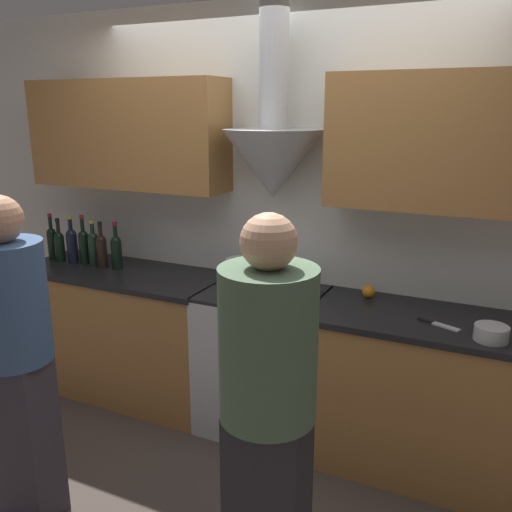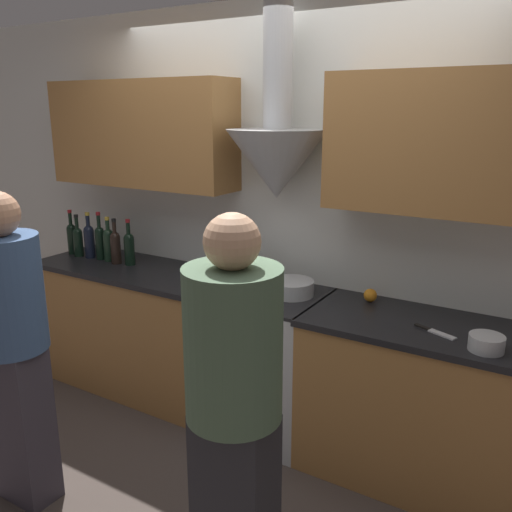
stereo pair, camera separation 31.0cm
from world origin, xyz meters
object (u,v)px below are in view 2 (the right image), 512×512
(person_foreground_left, at_px, (12,339))
(person_foreground_right, at_px, (234,407))
(wine_bottle_3, at_px, (100,241))
(wine_bottle_4, at_px, (109,243))
(mixing_bowl, at_px, (291,288))
(saucepan, at_px, (486,343))
(wine_bottle_1, at_px, (78,240))
(orange_fruit, at_px, (370,295))
(wine_bottle_2, at_px, (89,239))
(wine_bottle_6, at_px, (129,247))
(stove_range, at_px, (264,360))
(wine_bottle_0, at_px, (72,237))
(stock_pot, at_px, (246,273))
(wine_bottle_5, at_px, (115,246))

(person_foreground_left, distance_m, person_foreground_right, 1.27)
(wine_bottle_3, distance_m, wine_bottle_4, 0.09)
(mixing_bowl, xyz_separation_m, person_foreground_right, (0.40, -1.22, -0.05))
(wine_bottle_4, relative_size, saucepan, 2.02)
(wine_bottle_1, distance_m, orange_fruit, 2.21)
(wine_bottle_2, xyz_separation_m, wine_bottle_6, (0.39, 0.01, -0.01))
(wine_bottle_3, bearing_deg, stove_range, -0.89)
(wine_bottle_0, bearing_deg, stock_pot, 0.91)
(saucepan, bearing_deg, wine_bottle_3, 175.74)
(stove_range, bearing_deg, orange_fruit, 16.27)
(wine_bottle_2, relative_size, stock_pot, 1.55)
(stove_range, height_order, wine_bottle_4, wine_bottle_4)
(wine_bottle_1, height_order, wine_bottle_3, wine_bottle_3)
(wine_bottle_1, xyz_separation_m, wine_bottle_3, (0.21, 0.03, 0.01))
(wine_bottle_1, bearing_deg, person_foreground_right, -28.44)
(wine_bottle_2, xyz_separation_m, mixing_bowl, (1.66, 0.03, -0.09))
(wine_bottle_1, xyz_separation_m, stock_pot, (1.45, 0.05, -0.04))
(stove_range, relative_size, wine_bottle_6, 2.75)
(mixing_bowl, distance_m, saucepan, 1.14)
(wine_bottle_1, distance_m, mixing_bowl, 1.77)
(wine_bottle_0, distance_m, saucepan, 2.98)
(stove_range, xyz_separation_m, wine_bottle_4, (-1.32, 0.02, 0.58))
(stove_range, xyz_separation_m, mixing_bowl, (0.16, 0.04, 0.49))
(wine_bottle_0, height_order, person_foreground_left, person_foreground_left)
(wine_bottle_2, height_order, stock_pot, wine_bottle_2)
(wine_bottle_2, distance_m, stock_pot, 1.35)
(wine_bottle_5, relative_size, stock_pot, 1.48)
(wine_bottle_5, relative_size, mixing_bowl, 1.22)
(wine_bottle_0, height_order, wine_bottle_3, wine_bottle_3)
(wine_bottle_2, relative_size, wine_bottle_5, 1.04)
(stove_range, distance_m, wine_bottle_2, 1.61)
(stove_range, distance_m, wine_bottle_5, 1.35)
(stove_range, xyz_separation_m, wine_bottle_6, (-1.12, 0.02, 0.58))
(wine_bottle_1, xyz_separation_m, mixing_bowl, (1.77, 0.05, -0.08))
(stock_pot, height_order, person_foreground_right, person_foreground_right)
(wine_bottle_3, bearing_deg, wine_bottle_4, -0.89)
(wine_bottle_3, relative_size, wine_bottle_6, 1.07)
(wine_bottle_6, bearing_deg, wine_bottle_3, -179.79)
(saucepan, bearing_deg, wine_bottle_0, 176.20)
(mixing_bowl, height_order, person_foreground_right, person_foreground_right)
(stove_range, distance_m, person_foreground_left, 1.47)
(wine_bottle_0, bearing_deg, wine_bottle_2, -2.31)
(wine_bottle_3, height_order, mixing_bowl, wine_bottle_3)
(wine_bottle_3, height_order, wine_bottle_6, wine_bottle_3)
(wine_bottle_0, bearing_deg, wine_bottle_1, -14.11)
(wine_bottle_6, height_order, saucepan, wine_bottle_6)
(wine_bottle_3, bearing_deg, wine_bottle_6, 0.21)
(wine_bottle_5, bearing_deg, wine_bottle_6, 14.27)
(wine_bottle_5, bearing_deg, person_foreground_right, -33.38)
(wine_bottle_6, bearing_deg, wine_bottle_4, -179.30)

